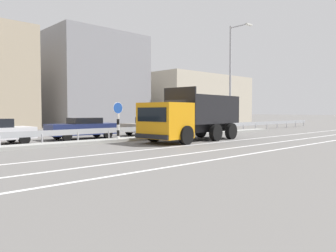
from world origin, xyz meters
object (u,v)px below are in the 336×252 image
(street_lamp_1, at_px, (232,74))
(parked_car_4, at_px, (150,126))
(median_road_sign, at_px, (118,121))
(parked_car_3, at_px, (83,128))
(church_tower, at_px, (96,83))
(dump_truck, at_px, (183,122))

(street_lamp_1, height_order, parked_car_4, street_lamp_1)
(median_road_sign, bearing_deg, parked_car_3, 102.01)
(street_lamp_1, xyz_separation_m, church_tower, (5.14, 30.34, 1.51))
(parked_car_3, bearing_deg, church_tower, -29.39)
(median_road_sign, distance_m, parked_car_3, 3.19)
(dump_truck, height_order, parked_car_4, dump_truck)
(dump_truck, relative_size, street_lamp_1, 0.85)
(parked_car_3, xyz_separation_m, parked_car_4, (5.61, -0.19, -0.02))
(street_lamp_1, bearing_deg, median_road_sign, 179.51)
(dump_truck, relative_size, parked_car_4, 1.71)
(parked_car_3, relative_size, parked_car_4, 1.06)
(street_lamp_1, xyz_separation_m, parked_car_4, (-6.37, 2.99, -4.20))
(parked_car_4, relative_size, church_tower, 0.32)
(dump_truck, xyz_separation_m, parked_car_3, (-3.45, 5.87, -0.48))
(parked_car_4, bearing_deg, church_tower, -25.08)
(dump_truck, height_order, median_road_sign, dump_truck)
(dump_truck, bearing_deg, parked_car_3, 25.31)
(parked_car_4, height_order, church_tower, church_tower)
(median_road_sign, relative_size, street_lamp_1, 0.27)
(median_road_sign, height_order, church_tower, church_tower)
(street_lamp_1, bearing_deg, dump_truck, -162.47)
(dump_truck, xyz_separation_m, church_tower, (13.67, 33.03, 5.21))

